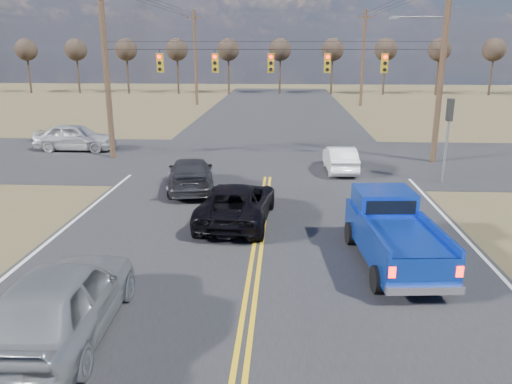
# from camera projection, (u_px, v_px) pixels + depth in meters

# --- Properties ---
(ground) EXTENTS (160.00, 160.00, 0.00)m
(ground) POSITION_uv_depth(u_px,v_px,m) (245.00, 338.00, 10.83)
(ground) COLOR brown
(ground) RESTS_ON ground
(road_main) EXTENTS (14.00, 120.00, 0.02)m
(road_main) POSITION_uv_depth(u_px,v_px,m) (264.00, 202.00, 20.42)
(road_main) COLOR #28282B
(road_main) RESTS_ON ground
(road_cross) EXTENTS (120.00, 12.00, 0.02)m
(road_cross) POSITION_uv_depth(u_px,v_px,m) (270.00, 160.00, 28.09)
(road_cross) COLOR #28282B
(road_cross) RESTS_ON ground
(signal_gantry) EXTENTS (19.60, 4.83, 10.00)m
(signal_gantry) POSITION_uv_depth(u_px,v_px,m) (280.00, 68.00, 26.46)
(signal_gantry) COLOR #473323
(signal_gantry) RESTS_ON ground
(utility_poles) EXTENTS (19.60, 58.32, 10.00)m
(utility_poles) POSITION_uv_depth(u_px,v_px,m) (270.00, 65.00, 25.69)
(utility_poles) COLOR #473323
(utility_poles) RESTS_ON ground
(treeline) EXTENTS (87.00, 117.80, 7.40)m
(treeline) POSITION_uv_depth(u_px,v_px,m) (275.00, 54.00, 35.11)
(treeline) COLOR #33261C
(treeline) RESTS_ON ground
(pickup_truck) EXTENTS (2.37, 5.22, 1.91)m
(pickup_truck) POSITION_uv_depth(u_px,v_px,m) (393.00, 233.00, 14.36)
(pickup_truck) COLOR black
(pickup_truck) RESTS_ON ground
(silver_suv) EXTENTS (2.25, 5.24, 1.76)m
(silver_suv) POSITION_uv_depth(u_px,v_px,m) (62.00, 301.00, 10.61)
(silver_suv) COLOR gray
(silver_suv) RESTS_ON ground
(black_suv) EXTENTS (2.72, 5.27, 1.42)m
(black_suv) POSITION_uv_depth(u_px,v_px,m) (237.00, 203.00, 17.90)
(black_suv) COLOR black
(black_suv) RESTS_ON ground
(white_car_queue) EXTENTS (1.51, 4.01, 1.31)m
(white_car_queue) POSITION_uv_depth(u_px,v_px,m) (340.00, 159.00, 25.31)
(white_car_queue) COLOR white
(white_car_queue) RESTS_ON ground
(dgrey_car_queue) EXTENTS (2.75, 5.10, 1.41)m
(dgrey_car_queue) POSITION_uv_depth(u_px,v_px,m) (191.00, 174.00, 22.02)
(dgrey_car_queue) COLOR #2B2B30
(dgrey_car_queue) RESTS_ON ground
(cross_car_west) EXTENTS (2.03, 4.88, 1.65)m
(cross_car_west) POSITION_uv_depth(u_px,v_px,m) (75.00, 137.00, 30.49)
(cross_car_west) COLOR silver
(cross_car_west) RESTS_ON ground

